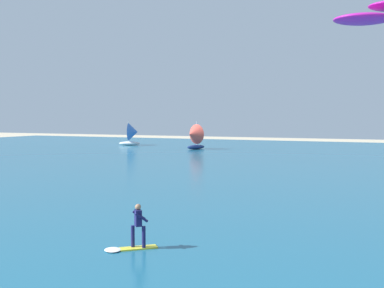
# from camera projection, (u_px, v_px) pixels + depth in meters

# --- Properties ---
(ocean) EXTENTS (160.00, 90.00, 0.10)m
(ocean) POSITION_uv_depth(u_px,v_px,m) (330.00, 165.00, 49.06)
(ocean) COLOR #1E607F
(ocean) RESTS_ON ground
(kitesurfer) EXTENTS (1.81, 1.75, 1.67)m
(kitesurfer) POSITION_uv_depth(u_px,v_px,m) (133.00, 233.00, 17.62)
(kitesurfer) COLOR yellow
(kitesurfer) RESTS_ON ocean
(sailboat_mid_left) EXTENTS (3.77, 3.36, 4.24)m
(sailboat_mid_left) POSITION_uv_depth(u_px,v_px,m) (132.00, 134.00, 80.82)
(sailboat_mid_left) COLOR white
(sailboat_mid_left) RESTS_ON ocean
(sailboat_trailing) EXTENTS (3.32, 3.74, 4.20)m
(sailboat_trailing) POSITION_uv_depth(u_px,v_px,m) (194.00, 136.00, 70.86)
(sailboat_trailing) COLOR navy
(sailboat_trailing) RESTS_ON ocean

